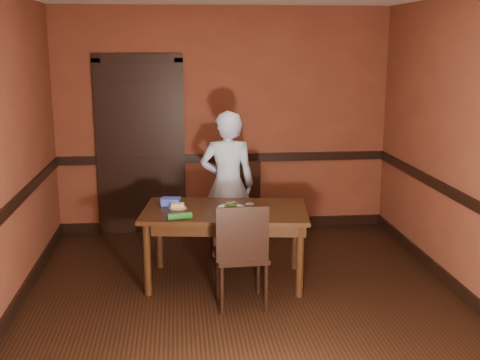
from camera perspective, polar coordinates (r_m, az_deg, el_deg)
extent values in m
cube|color=black|center=(5.47, 0.39, -11.61)|extent=(4.00, 4.50, 0.01)
cube|color=brown|center=(7.28, -1.57, 5.61)|extent=(4.00, 0.02, 2.70)
cube|color=brown|center=(2.90, 5.38, -5.54)|extent=(4.00, 0.02, 2.70)
cube|color=brown|center=(5.65, 21.05, 2.66)|extent=(0.02, 4.50, 2.70)
cube|color=black|center=(7.34, -1.54, 2.10)|extent=(4.00, 0.03, 0.10)
cube|color=black|center=(5.33, -21.34, -2.90)|extent=(0.03, 4.50, 0.10)
cube|color=black|center=(5.73, 20.55, -1.78)|extent=(0.03, 4.50, 0.10)
cube|color=black|center=(7.54, -1.50, -4.19)|extent=(4.00, 0.03, 0.12)
cube|color=black|center=(5.60, -20.64, -11.20)|extent=(0.03, 4.50, 0.12)
cube|color=black|center=(5.99, 19.92, -9.59)|extent=(0.03, 4.50, 0.12)
cube|color=black|center=(7.28, -9.41, 2.85)|extent=(0.85, 0.04, 2.05)
cube|color=black|center=(7.34, -13.10, 2.78)|extent=(0.10, 0.06, 2.15)
cube|color=black|center=(7.29, -5.66, 2.97)|extent=(0.10, 0.06, 2.15)
cube|color=black|center=(7.20, -9.71, 11.34)|extent=(1.05, 0.06, 0.10)
cube|color=black|center=(5.82, -1.41, -6.24)|extent=(1.65, 1.07, 0.73)
imported|color=silver|center=(6.40, -1.18, -0.46)|extent=(0.59, 0.40, 1.59)
cylinder|color=white|center=(5.72, -0.84, -2.71)|extent=(0.26, 0.26, 0.01)
cube|color=#A3814F|center=(5.72, -0.84, -2.55)|extent=(0.12, 0.11, 0.02)
ellipsoid|color=green|center=(5.71, -0.85, -2.33)|extent=(0.11, 0.10, 0.03)
cylinder|color=#B62E0A|center=(5.72, -1.11, -2.14)|extent=(0.04, 0.04, 0.01)
cylinder|color=#B62E0A|center=(5.70, -0.53, -2.19)|extent=(0.04, 0.04, 0.01)
cylinder|color=#9BBC70|center=(5.68, -1.13, -2.25)|extent=(0.03, 0.03, 0.01)
cylinder|color=#9BBC70|center=(5.73, -0.62, -2.11)|extent=(0.03, 0.03, 0.01)
cylinder|color=#9BBC70|center=(5.71, -0.85, -2.18)|extent=(0.03, 0.03, 0.01)
cylinder|color=#578E45|center=(5.58, 0.93, -2.76)|extent=(0.07, 0.07, 0.08)
cylinder|color=silver|center=(5.57, 0.93, -2.31)|extent=(0.08, 0.08, 0.01)
cylinder|color=white|center=(5.76, -5.93, -2.68)|extent=(0.16, 0.16, 0.01)
cube|color=#E9D174|center=(5.75, -5.93, -2.43)|extent=(0.12, 0.08, 0.04)
cube|color=blue|center=(5.86, -6.58, -2.13)|extent=(0.19, 0.14, 0.07)
cube|color=blue|center=(5.85, -6.58, -1.76)|extent=(0.20, 0.16, 0.01)
cylinder|color=#1A521C|center=(5.40, -5.75, -3.43)|extent=(0.23, 0.11, 0.06)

